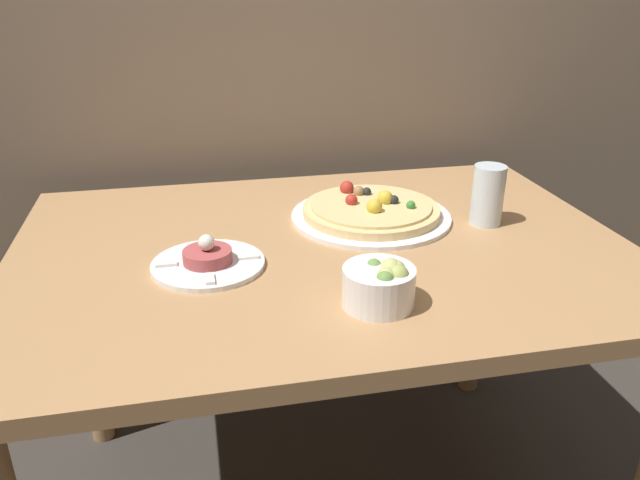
{
  "coord_description": "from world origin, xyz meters",
  "views": [
    {
      "loc": [
        -0.25,
        -0.69,
        1.24
      ],
      "look_at": [
        -0.02,
        0.38,
        0.76
      ],
      "focal_mm": 35.0,
      "sensor_mm": 36.0,
      "label": 1
    }
  ],
  "objects": [
    {
      "name": "pizza_plate",
      "position": [
        0.13,
        0.56,
        0.74
      ],
      "size": [
        0.36,
        0.36,
        0.06
      ],
      "color": "white",
      "rests_on": "dining_table"
    },
    {
      "name": "drinking_glass",
      "position": [
        0.37,
        0.48,
        0.79
      ],
      "size": [
        0.07,
        0.07,
        0.13
      ],
      "color": "silver",
      "rests_on": "dining_table"
    },
    {
      "name": "small_bowl",
      "position": [
        0.04,
        0.18,
        0.76
      ],
      "size": [
        0.12,
        0.12,
        0.08
      ],
      "color": "white",
      "rests_on": "dining_table"
    },
    {
      "name": "tartare_plate",
      "position": [
        -0.23,
        0.39,
        0.74
      ],
      "size": [
        0.21,
        0.21,
        0.07
      ],
      "color": "white",
      "rests_on": "dining_table"
    },
    {
      "name": "dining_table",
      "position": [
        0.0,
        0.44,
        0.63
      ],
      "size": [
        1.24,
        0.89,
        0.72
      ],
      "color": "#AD7F51",
      "rests_on": "ground_plane"
    }
  ]
}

